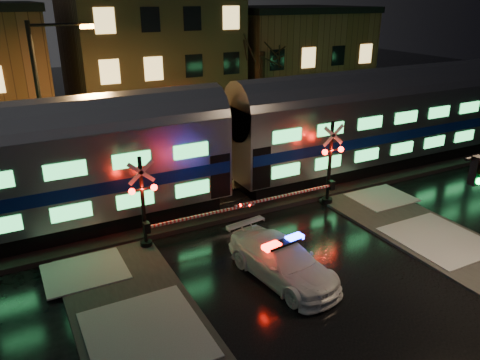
{
  "coord_description": "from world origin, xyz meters",
  "views": [
    {
      "loc": [
        -9.37,
        -14.73,
        9.92
      ],
      "look_at": [
        -0.3,
        2.5,
        2.2
      ],
      "focal_mm": 35.0,
      "sensor_mm": 36.0,
      "label": 1
    }
  ],
  "objects_px": {
    "police_car": "(283,261)",
    "crossing_signal_left": "(153,211)",
    "streetlight": "(47,103)",
    "crossing_signal_right": "(325,173)"
  },
  "relations": [
    {
      "from": "police_car",
      "to": "streetlight",
      "type": "bearing_deg",
      "value": 111.56
    },
    {
      "from": "crossing_signal_left",
      "to": "streetlight",
      "type": "xyz_separation_m",
      "value": [
        -2.8,
        6.7,
        3.45
      ]
    },
    {
      "from": "police_car",
      "to": "crossing_signal_left",
      "type": "height_order",
      "value": "crossing_signal_left"
    },
    {
      "from": "police_car",
      "to": "streetlight",
      "type": "xyz_separation_m",
      "value": [
        -6.27,
        11.19,
        4.38
      ]
    },
    {
      "from": "police_car",
      "to": "crossing_signal_left",
      "type": "relative_size",
      "value": 0.92
    },
    {
      "from": "police_car",
      "to": "crossing_signal_right",
      "type": "relative_size",
      "value": 0.86
    },
    {
      "from": "crossing_signal_right",
      "to": "crossing_signal_left",
      "type": "distance_m",
      "value": 8.74
    },
    {
      "from": "crossing_signal_right",
      "to": "crossing_signal_left",
      "type": "height_order",
      "value": "crossing_signal_right"
    },
    {
      "from": "crossing_signal_right",
      "to": "crossing_signal_left",
      "type": "xyz_separation_m",
      "value": [
        -8.74,
        -0.01,
        -0.12
      ]
    },
    {
      "from": "crossing_signal_right",
      "to": "streetlight",
      "type": "relative_size",
      "value": 0.69
    }
  ]
}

